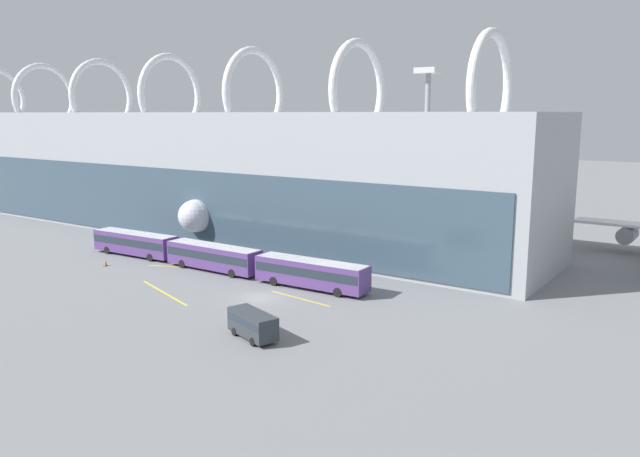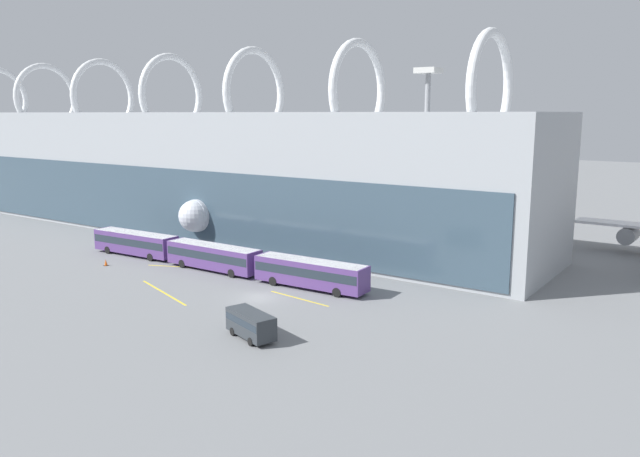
{
  "view_description": "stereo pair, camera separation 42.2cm",
  "coord_description": "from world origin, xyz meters",
  "px_view_note": "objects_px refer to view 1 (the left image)",
  "views": [
    {
      "loc": [
        39.96,
        -47.34,
        18.63
      ],
      "look_at": [
        -4.71,
        17.83,
        4.0
      ],
      "focal_mm": 35.0,
      "sensor_mm": 36.0,
      "label": 1
    },
    {
      "loc": [
        40.31,
        -47.1,
        18.63
      ],
      "look_at": [
        -4.71,
        17.83,
        4.0
      ],
      "focal_mm": 35.0,
      "sensor_mm": 36.0,
      "label": 2
    }
  ],
  "objects_px": {
    "shuttle_bus_2": "(311,272)",
    "floodlight_mast": "(426,142)",
    "shuttle_bus_0": "(135,242)",
    "airliner_at_gate_near": "(289,201)",
    "traffic_cone_0": "(106,263)",
    "service_van_foreground": "(253,323)",
    "shuttle_bus_1": "(214,256)"
  },
  "relations": [
    {
      "from": "floodlight_mast",
      "to": "airliner_at_gate_near",
      "type": "bearing_deg",
      "value": 156.08
    },
    {
      "from": "shuttle_bus_2",
      "to": "airliner_at_gate_near",
      "type": "bearing_deg",
      "value": 128.58
    },
    {
      "from": "shuttle_bus_0",
      "to": "floodlight_mast",
      "type": "bearing_deg",
      "value": 19.75
    },
    {
      "from": "shuttle_bus_0",
      "to": "service_van_foreground",
      "type": "height_order",
      "value": "shuttle_bus_0"
    },
    {
      "from": "shuttle_bus_2",
      "to": "service_van_foreground",
      "type": "height_order",
      "value": "shuttle_bus_2"
    },
    {
      "from": "shuttle_bus_2",
      "to": "service_van_foreground",
      "type": "relative_size",
      "value": 2.4
    },
    {
      "from": "shuttle_bus_2",
      "to": "traffic_cone_0",
      "type": "bearing_deg",
      "value": -169.31
    },
    {
      "from": "shuttle_bus_0",
      "to": "service_van_foreground",
      "type": "relative_size",
      "value": 2.4
    },
    {
      "from": "traffic_cone_0",
      "to": "service_van_foreground",
      "type": "bearing_deg",
      "value": -15.93
    },
    {
      "from": "shuttle_bus_0",
      "to": "shuttle_bus_2",
      "type": "height_order",
      "value": "same"
    },
    {
      "from": "shuttle_bus_0",
      "to": "airliner_at_gate_near",
      "type": "bearing_deg",
      "value": 78.02
    },
    {
      "from": "shuttle_bus_1",
      "to": "floodlight_mast",
      "type": "distance_m",
      "value": 28.57
    },
    {
      "from": "airliner_at_gate_near",
      "to": "service_van_foreground",
      "type": "xyz_separation_m",
      "value": [
        28.5,
        -42.69,
        -3.14
      ]
    },
    {
      "from": "floodlight_mast",
      "to": "traffic_cone_0",
      "type": "relative_size",
      "value": 29.72
    },
    {
      "from": "shuttle_bus_0",
      "to": "shuttle_bus_1",
      "type": "distance_m",
      "value": 14.18
    },
    {
      "from": "shuttle_bus_1",
      "to": "shuttle_bus_2",
      "type": "xyz_separation_m",
      "value": [
        14.18,
        0.25,
        0.0
      ]
    },
    {
      "from": "shuttle_bus_0",
      "to": "traffic_cone_0",
      "type": "xyz_separation_m",
      "value": [
        1.5,
        -5.87,
        -1.44
      ]
    },
    {
      "from": "shuttle_bus_2",
      "to": "shuttle_bus_1",
      "type": "bearing_deg",
      "value": 178.73
    },
    {
      "from": "airliner_at_gate_near",
      "to": "traffic_cone_0",
      "type": "relative_size",
      "value": 58.65
    },
    {
      "from": "airliner_at_gate_near",
      "to": "shuttle_bus_0",
      "type": "relative_size",
      "value": 3.52
    },
    {
      "from": "shuttle_bus_2",
      "to": "floodlight_mast",
      "type": "xyz_separation_m",
      "value": [
        6.52,
        14.05,
        13.54
      ]
    },
    {
      "from": "service_van_foreground",
      "to": "shuttle_bus_0",
      "type": "bearing_deg",
      "value": 174.37
    },
    {
      "from": "airliner_at_gate_near",
      "to": "shuttle_bus_1",
      "type": "relative_size",
      "value": 3.55
    },
    {
      "from": "shuttle_bus_0",
      "to": "traffic_cone_0",
      "type": "relative_size",
      "value": 16.64
    },
    {
      "from": "floodlight_mast",
      "to": "traffic_cone_0",
      "type": "xyz_separation_m",
      "value": [
        -33.37,
        -20.24,
        -14.97
      ]
    },
    {
      "from": "service_van_foreground",
      "to": "shuttle_bus_2",
      "type": "bearing_deg",
      "value": 125.84
    },
    {
      "from": "service_van_foreground",
      "to": "traffic_cone_0",
      "type": "xyz_separation_m",
      "value": [
        -31.57,
        9.01,
        -0.95
      ]
    },
    {
      "from": "floodlight_mast",
      "to": "shuttle_bus_2",
      "type": "bearing_deg",
      "value": -114.87
    },
    {
      "from": "floodlight_mast",
      "to": "traffic_cone_0",
      "type": "bearing_deg",
      "value": -148.76
    },
    {
      "from": "shuttle_bus_0",
      "to": "floodlight_mast",
      "type": "distance_m",
      "value": 40.07
    },
    {
      "from": "floodlight_mast",
      "to": "traffic_cone_0",
      "type": "height_order",
      "value": "floodlight_mast"
    },
    {
      "from": "shuttle_bus_1",
      "to": "traffic_cone_0",
      "type": "distance_m",
      "value": 14.07
    }
  ]
}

